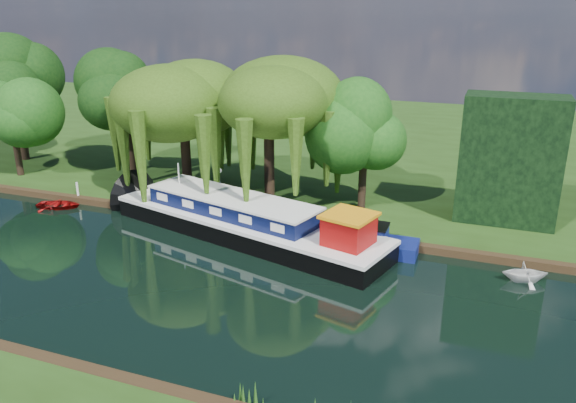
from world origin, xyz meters
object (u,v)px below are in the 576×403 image
at_px(dutch_barge, 247,222).
at_px(red_dinghy, 59,208).
at_px(narrowboat, 317,233).
at_px(white_cruiser, 524,281).

height_order(dutch_barge, red_dinghy, dutch_barge).
relative_size(dutch_barge, narrowboat, 1.60).
relative_size(narrowboat, white_cruiser, 5.24).
relative_size(dutch_barge, red_dinghy, 6.32).
xyz_separation_m(dutch_barge, white_cruiser, (15.90, -0.41, -0.98)).
bearing_deg(narrowboat, red_dinghy, -179.55).
height_order(narrowboat, white_cruiser, narrowboat).
xyz_separation_m(dutch_barge, red_dinghy, (-14.69, 0.12, -0.98)).
bearing_deg(dutch_barge, white_cruiser, 13.42).
distance_m(dutch_barge, red_dinghy, 14.72).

